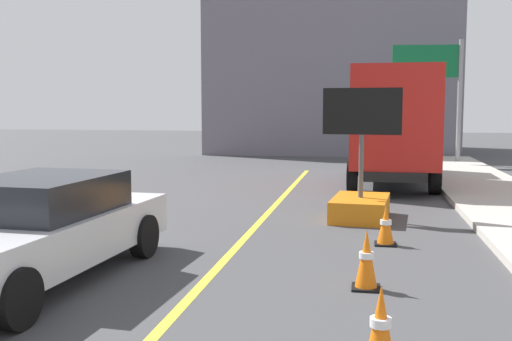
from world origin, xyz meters
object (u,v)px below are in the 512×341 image
Objects in this scene: box_truck at (392,124)px; highway_guide_sign at (440,79)px; traffic_cone_mid_lane at (381,329)px; traffic_cone_far_lane at (366,260)px; traffic_cone_curbside at (386,225)px; arrow_board_trailer at (361,196)px; pickup_car at (35,229)px.

highway_guide_sign is (2.14, 6.95, 1.59)m from box_truck.
highway_guide_sign reaches higher than traffic_cone_mid_lane.
traffic_cone_curbside is at bearing 82.75° from traffic_cone_far_lane.
traffic_cone_curbside is at bearing -79.35° from arrow_board_trailer.
box_truck reaches higher than traffic_cone_curbside.
box_truck is 7.44m from highway_guide_sign.
highway_guide_sign is at bearing 80.32° from traffic_cone_curbside.
box_truck is 13.14m from traffic_cone_mid_lane.
arrow_board_trailer is at bearing 91.34° from traffic_cone_far_lane.
traffic_cone_far_lane is at bearing 5.39° from pickup_car.
arrow_board_trailer is at bearing 51.44° from pickup_car.
box_truck reaches higher than traffic_cone_mid_lane.
highway_guide_sign is 6.48× the size of traffic_cone_far_lane.
arrow_board_trailer is at bearing 100.65° from traffic_cone_curbside.
traffic_cone_far_lane is (4.33, 0.41, -0.32)m from pickup_car.
traffic_cone_curbside is (0.21, 4.95, -0.05)m from traffic_cone_mid_lane.
box_truck is at bearing 85.97° from traffic_cone_far_lane.
traffic_cone_mid_lane is (0.23, -7.28, -0.10)m from arrow_board_trailer.
highway_guide_sign is at bearing 76.70° from arrow_board_trailer.
traffic_cone_far_lane is (-0.12, 2.40, -0.00)m from traffic_cone_mid_lane.
traffic_cone_mid_lane is 2.40m from traffic_cone_far_lane.
arrow_board_trailer reaches higher than pickup_car.
box_truck is 9.94× the size of traffic_cone_curbside.
traffic_cone_mid_lane is (4.44, -1.99, -0.31)m from pickup_car.
traffic_cone_far_lane is at bearing -97.25° from traffic_cone_curbside.
box_truck is at bearing 86.99° from traffic_cone_curbside.
pickup_car reaches higher than traffic_cone_mid_lane.
pickup_car reaches higher than traffic_cone_far_lane.
box_truck is 1.35× the size of highway_guide_sign.
pickup_car is 7.09× the size of traffic_cone_curbside.
arrow_board_trailer is 6.76m from pickup_car.
arrow_board_trailer reaches higher than traffic_cone_curbside.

